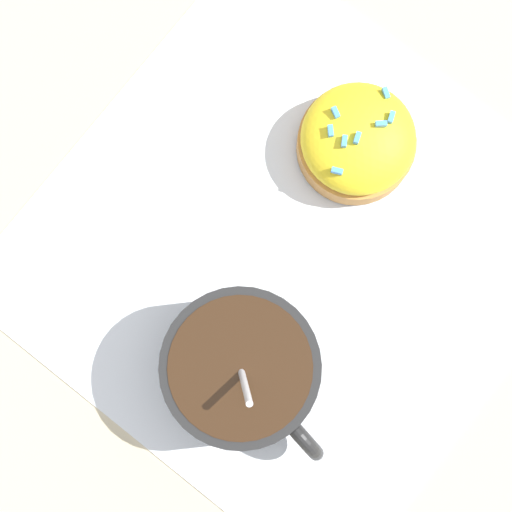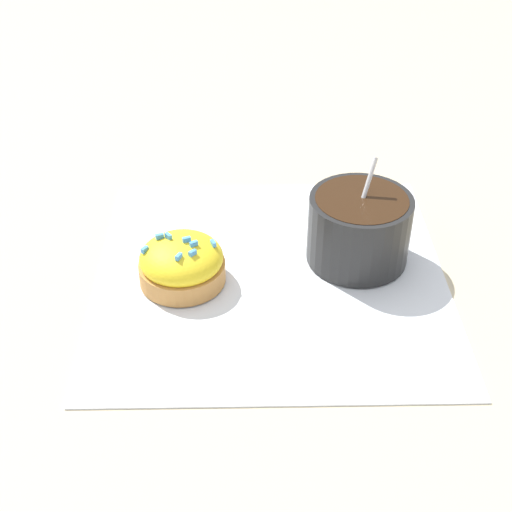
{
  "view_description": "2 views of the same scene",
  "coord_description": "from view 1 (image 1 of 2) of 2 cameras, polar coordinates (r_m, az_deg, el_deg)",
  "views": [
    {
      "loc": [
        -0.08,
        -0.02,
        0.55
      ],
      "look_at": [
        -0.02,
        0.01,
        0.03
      ],
      "focal_mm": 60.0,
      "sensor_mm": 36.0,
      "label": 1
    },
    {
      "loc": [
        0.08,
        0.5,
        0.4
      ],
      "look_at": [
        0.02,
        0.02,
        0.03
      ],
      "focal_mm": 50.0,
      "sensor_mm": 36.0,
      "label": 2
    }
  ],
  "objects": [
    {
      "name": "frosted_pastry",
      "position": [
        0.55,
        6.96,
        7.5
      ],
      "size": [
        0.08,
        0.08,
        0.05
      ],
      "color": "#C18442",
      "rests_on": "paper_napkin"
    },
    {
      "name": "paper_napkin",
      "position": [
        0.56,
        2.31,
        0.38
      ],
      "size": [
        0.34,
        0.34,
        0.0
      ],
      "color": "white",
      "rests_on": "ground_plane"
    },
    {
      "name": "coffee_cup",
      "position": [
        0.51,
        -0.92,
        -7.58
      ],
      "size": [
        0.09,
        0.12,
        0.1
      ],
      "color": "black",
      "rests_on": "paper_napkin"
    },
    {
      "name": "ground_plane",
      "position": [
        0.56,
        2.3,
        0.36
      ],
      "size": [
        3.0,
        3.0,
        0.0
      ],
      "primitive_type": "plane",
      "color": "#C6B793"
    }
  ]
}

